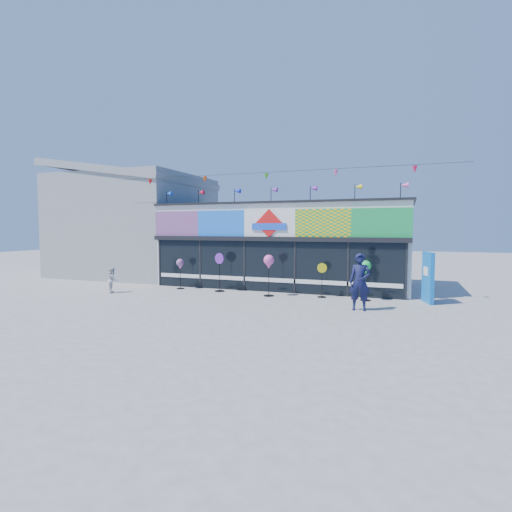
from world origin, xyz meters
The scene contains 11 objects.
ground centered at (0.00, 0.00, 0.00)m, with size 80.00×80.00×0.00m, color gray.
kite_shop centered at (0.00, 5.94, 2.05)m, with size 16.00×5.70×5.31m.
neighbour_building centered at (-10.00, 7.00, 3.20)m, with size 8.18×7.20×6.87m.
blue_sign centered at (6.58, 3.03, 0.99)m, with size 0.42×0.98×1.96m.
spinner_0 centered at (-4.24, 2.78, 1.15)m, with size 0.36×0.36×1.43m.
spinner_1 centered at (-2.15, 2.73, 0.93)m, with size 0.49×0.45×1.75m.
spinner_2 centered at (0.35, 2.34, 1.41)m, with size 0.45×0.45×1.76m.
spinner_3 centered at (2.52, 2.82, 0.76)m, with size 0.39×0.37×1.43m.
spinner_4 centered at (4.29, 2.67, 1.28)m, with size 0.41×0.41×1.60m.
adult_man centered at (4.28, 0.67, 1.01)m, with size 0.73×0.48×2.01m, color #121538.
child centered at (-6.50, 0.76, 0.56)m, with size 0.55×0.32×1.13m, color silver.
Camera 1 is at (5.76, -13.55, 2.88)m, focal length 28.00 mm.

